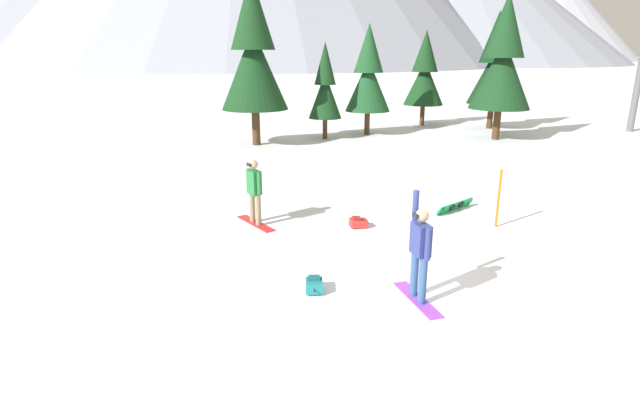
{
  "coord_description": "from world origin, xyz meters",
  "views": [
    {
      "loc": [
        -2.59,
        -9.11,
        4.42
      ],
      "look_at": [
        -2.12,
        2.32,
        1.0
      ],
      "focal_mm": 28.01,
      "sensor_mm": 36.0,
      "label": 1
    }
  ],
  "objects_px": {
    "loose_snowboard_far_spare": "(456,206)",
    "pine_tree_broad": "(495,65)",
    "snowboarder_foreground": "(420,251)",
    "backpack_red": "(358,223)",
    "backpack_teal": "(314,285)",
    "pine_tree_tall": "(325,87)",
    "pine_tree_leaning": "(253,54)",
    "pine_tree_short": "(368,75)",
    "snowboarder_midground": "(254,191)",
    "pine_tree_slender": "(503,61)",
    "trail_marker_pole": "(499,198)",
    "pine_tree_twin": "(425,74)"
  },
  "relations": [
    {
      "from": "loose_snowboard_far_spare",
      "to": "pine_tree_broad",
      "type": "bearing_deg",
      "value": 66.55
    },
    {
      "from": "snowboarder_foreground",
      "to": "backpack_red",
      "type": "bearing_deg",
      "value": 98.99
    },
    {
      "from": "backpack_teal",
      "to": "pine_tree_broad",
      "type": "xyz_separation_m",
      "value": [
        11.09,
        20.67,
        3.5
      ]
    },
    {
      "from": "loose_snowboard_far_spare",
      "to": "pine_tree_tall",
      "type": "xyz_separation_m",
      "value": [
        -3.13,
        12.55,
        2.52
      ]
    },
    {
      "from": "pine_tree_leaning",
      "to": "pine_tree_short",
      "type": "distance_m",
      "value": 6.62
    },
    {
      "from": "pine_tree_tall",
      "to": "backpack_teal",
      "type": "bearing_deg",
      "value": -93.59
    },
    {
      "from": "snowboarder_midground",
      "to": "pine_tree_broad",
      "type": "height_order",
      "value": "pine_tree_broad"
    },
    {
      "from": "backpack_teal",
      "to": "backpack_red",
      "type": "bearing_deg",
      "value": 70.5
    },
    {
      "from": "pine_tree_broad",
      "to": "pine_tree_slender",
      "type": "bearing_deg",
      "value": -105.97
    },
    {
      "from": "pine_tree_slender",
      "to": "pine_tree_broad",
      "type": "xyz_separation_m",
      "value": [
        1.1,
        3.85,
        -0.31
      ]
    },
    {
      "from": "pine_tree_short",
      "to": "pine_tree_leaning",
      "type": "bearing_deg",
      "value": -153.47
    },
    {
      "from": "pine_tree_short",
      "to": "backpack_red",
      "type": "bearing_deg",
      "value": -98.33
    },
    {
      "from": "snowboarder_midground",
      "to": "pine_tree_short",
      "type": "distance_m",
      "value": 15.69
    },
    {
      "from": "pine_tree_slender",
      "to": "pine_tree_broad",
      "type": "height_order",
      "value": "pine_tree_slender"
    },
    {
      "from": "pine_tree_tall",
      "to": "pine_tree_broad",
      "type": "distance_m",
      "value": 10.57
    },
    {
      "from": "backpack_red",
      "to": "pine_tree_tall",
      "type": "height_order",
      "value": "pine_tree_tall"
    },
    {
      "from": "trail_marker_pole",
      "to": "pine_tree_slender",
      "type": "xyz_separation_m",
      "value": [
        5.11,
        13.36,
        3.16
      ]
    },
    {
      "from": "backpack_red",
      "to": "pine_tree_broad",
      "type": "bearing_deg",
      "value": 60.13
    },
    {
      "from": "snowboarder_midground",
      "to": "pine_tree_tall",
      "type": "distance_m",
      "value": 13.78
    },
    {
      "from": "snowboarder_midground",
      "to": "trail_marker_pole",
      "type": "distance_m",
      "value": 6.34
    },
    {
      "from": "backpack_red",
      "to": "pine_tree_short",
      "type": "distance_m",
      "value": 15.57
    },
    {
      "from": "pine_tree_twin",
      "to": "pine_tree_leaning",
      "type": "bearing_deg",
      "value": -146.36
    },
    {
      "from": "backpack_teal",
      "to": "pine_tree_broad",
      "type": "bearing_deg",
      "value": 61.79
    },
    {
      "from": "pine_tree_short",
      "to": "pine_tree_slender",
      "type": "bearing_deg",
      "value": -15.8
    },
    {
      "from": "backpack_teal",
      "to": "pine_tree_tall",
      "type": "xyz_separation_m",
      "value": [
        1.09,
        17.39,
        2.54
      ]
    },
    {
      "from": "loose_snowboard_far_spare",
      "to": "backpack_red",
      "type": "distance_m",
      "value": 3.22
    },
    {
      "from": "pine_tree_twin",
      "to": "pine_tree_leaning",
      "type": "height_order",
      "value": "pine_tree_leaning"
    },
    {
      "from": "pine_tree_tall",
      "to": "pine_tree_short",
      "type": "distance_m",
      "value": 2.76
    },
    {
      "from": "pine_tree_tall",
      "to": "pine_tree_short",
      "type": "height_order",
      "value": "pine_tree_short"
    },
    {
      "from": "pine_tree_slender",
      "to": "backpack_red",
      "type": "bearing_deg",
      "value": -123.34
    },
    {
      "from": "loose_snowboard_far_spare",
      "to": "snowboarder_foreground",
      "type": "bearing_deg",
      "value": -113.76
    },
    {
      "from": "pine_tree_tall",
      "to": "pine_tree_twin",
      "type": "bearing_deg",
      "value": 37.65
    },
    {
      "from": "snowboarder_midground",
      "to": "trail_marker_pole",
      "type": "height_order",
      "value": "snowboarder_midground"
    },
    {
      "from": "snowboarder_midground",
      "to": "pine_tree_leaning",
      "type": "xyz_separation_m",
      "value": [
        -0.92,
        11.81,
        3.38
      ]
    },
    {
      "from": "loose_snowboard_far_spare",
      "to": "pine_tree_broad",
      "type": "relative_size",
      "value": 0.22
    },
    {
      "from": "snowboarder_midground",
      "to": "pine_tree_twin",
      "type": "bearing_deg",
      "value": 64.22
    },
    {
      "from": "snowboarder_midground",
      "to": "backpack_teal",
      "type": "relative_size",
      "value": 3.3
    },
    {
      "from": "pine_tree_tall",
      "to": "pine_tree_broad",
      "type": "relative_size",
      "value": 0.74
    },
    {
      "from": "backpack_red",
      "to": "pine_tree_twin",
      "type": "bearing_deg",
      "value": 71.83
    },
    {
      "from": "pine_tree_twin",
      "to": "pine_tree_leaning",
      "type": "relative_size",
      "value": 0.72
    },
    {
      "from": "loose_snowboard_far_spare",
      "to": "pine_tree_leaning",
      "type": "distance_m",
      "value": 13.41
    },
    {
      "from": "pine_tree_tall",
      "to": "pine_tree_slender",
      "type": "bearing_deg",
      "value": -3.6
    },
    {
      "from": "pine_tree_twin",
      "to": "pine_tree_slender",
      "type": "xyz_separation_m",
      "value": [
        2.59,
        -5.43,
        0.85
      ]
    },
    {
      "from": "snowboarder_foreground",
      "to": "backpack_teal",
      "type": "xyz_separation_m",
      "value": [
        -1.89,
        0.44,
        -0.84
      ]
    },
    {
      "from": "pine_tree_tall",
      "to": "pine_tree_twin",
      "type": "xyz_separation_m",
      "value": [
        6.31,
        4.87,
        0.42
      ]
    },
    {
      "from": "backpack_teal",
      "to": "trail_marker_pole",
      "type": "xyz_separation_m",
      "value": [
        4.88,
        3.47,
        0.64
      ]
    },
    {
      "from": "pine_tree_leaning",
      "to": "pine_tree_slender",
      "type": "bearing_deg",
      "value": 4.96
    },
    {
      "from": "backpack_red",
      "to": "pine_tree_broad",
      "type": "relative_size",
      "value": 0.08
    },
    {
      "from": "trail_marker_pole",
      "to": "pine_tree_leaning",
      "type": "bearing_deg",
      "value": 120.52
    },
    {
      "from": "pine_tree_leaning",
      "to": "pine_tree_broad",
      "type": "height_order",
      "value": "pine_tree_leaning"
    }
  ]
}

